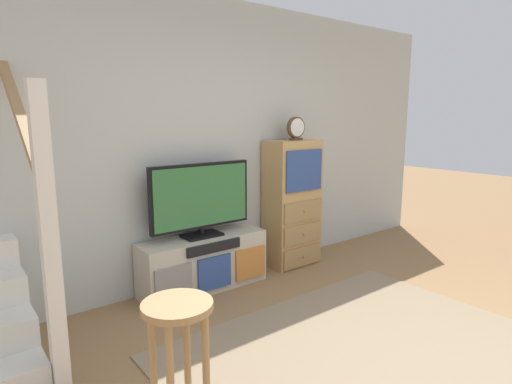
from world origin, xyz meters
The scene contains 7 objects.
back_wall centered at (0.00, 2.46, 1.35)m, with size 6.40×0.12×2.70m, color #B2B7B2.
area_rug centered at (0.00, 0.60, 0.01)m, with size 2.60×1.80×0.01m, color #847056.
media_console centered at (-0.30, 2.19, 0.25)m, with size 1.22×0.38×0.50m.
television centered at (-0.30, 2.22, 0.87)m, with size 1.01×0.22×0.68m.
side_cabinet centered at (0.82, 2.20, 0.68)m, with size 0.58×0.38×1.35m.
desk_clock centered at (0.84, 2.19, 1.48)m, with size 0.22×0.08×0.24m.
bar_stool_near centered at (-1.38, 0.61, 0.55)m, with size 0.34×0.34×0.75m.
Camera 1 is at (-2.23, -1.08, 1.61)m, focal length 29.59 mm.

